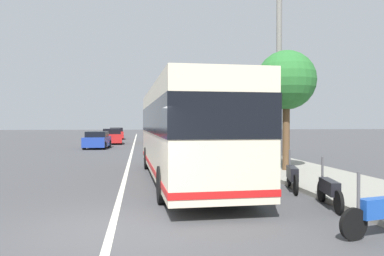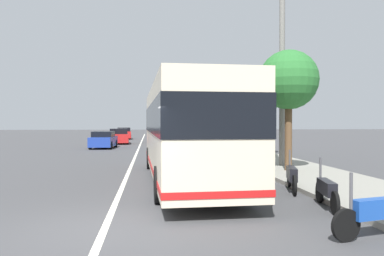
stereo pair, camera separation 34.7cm
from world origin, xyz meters
name	(u,v)px [view 1 (the left image)]	position (x,y,z in m)	size (l,w,h in m)	color
ground_plane	(112,229)	(0.00, 0.00, 0.00)	(220.00, 220.00, 0.00)	#424244
sidewalk_curb	(278,165)	(10.00, -7.31, 0.07)	(110.00, 3.60, 0.14)	gray
lane_divider_line	(127,169)	(10.00, 0.00, 0.00)	(110.00, 0.16, 0.01)	silver
coach_bus	(184,129)	(6.11, -2.20, 1.92)	(12.01, 2.92, 3.40)	beige
motorcycle_by_tree	(384,212)	(-1.20, -5.15, 0.47)	(0.55, 2.06, 1.25)	black
motorcycle_far_end	(329,190)	(1.21, -5.33, 0.45)	(2.00, 0.48, 1.23)	black
motorcycle_angled	(292,176)	(3.59, -5.35, 0.47)	(2.07, 0.63, 1.26)	black
car_ahead_same_lane	(116,134)	(42.24, 2.43, 0.71)	(4.01, 2.02, 1.51)	red
car_behind_bus	(112,137)	(31.13, 2.21, 0.74)	(4.19, 2.19, 1.55)	red
car_oncoming	(97,140)	(24.53, 2.95, 0.69)	(4.10, 2.05, 1.42)	navy
car_side_street	(153,136)	(33.23, -2.02, 0.68)	(3.95, 2.01, 1.41)	gold
roadside_tree_mid_block	(286,81)	(7.62, -6.76, 3.93)	(2.52, 2.52, 5.23)	brown
roadside_tree_far_block	(249,93)	(16.61, -7.80, 4.12)	(3.62, 3.62, 5.94)	brown
utility_pole	(279,78)	(9.38, -7.11, 4.25)	(0.26, 0.26, 8.50)	slate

